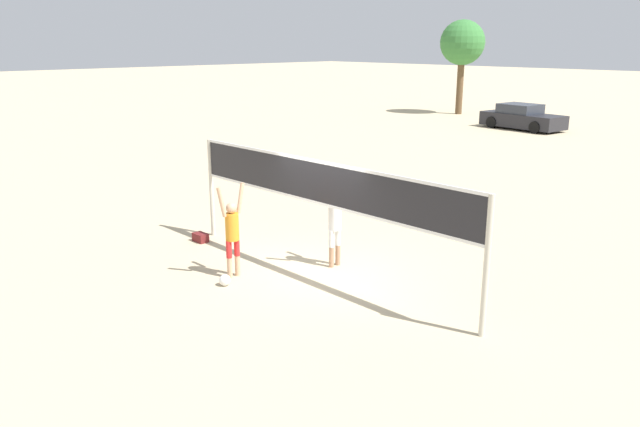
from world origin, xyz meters
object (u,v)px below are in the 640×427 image
object	(u,v)px
player_spiker	(232,229)
tree_left_cluster	(462,44)
volleyball	(225,280)
volleyball_net	(320,192)
gear_bag	(201,237)
player_blocker	(335,219)
parked_car_near	(522,118)

from	to	relation	value
player_spiker	tree_left_cluster	distance (m)	32.27
tree_left_cluster	volleyball	bearing A→B (deg)	-64.20
volleyball_net	tree_left_cluster	bearing A→B (deg)	118.72
gear_bag	tree_left_cluster	distance (m)	30.64
volleyball	tree_left_cluster	distance (m)	32.88
tree_left_cluster	player_blocker	bearing A→B (deg)	-61.02
gear_bag	volleyball	bearing A→B (deg)	-24.35
player_spiker	player_blocker	distance (m)	2.22
volleyball_net	tree_left_cluster	distance (m)	31.52
volleyball	parked_car_near	world-z (taller)	parked_car_near
volleyball_net	player_blocker	bearing A→B (deg)	105.97
volleyball_net	tree_left_cluster	xyz separation A→B (m)	(-15.09, 27.54, 2.78)
volleyball	gear_bag	distance (m)	3.04
volleyball	tree_left_cluster	world-z (taller)	tree_left_cluster
player_blocker	volleyball_net	bearing A→B (deg)	15.97
player_spiker	volleyball	bearing A→B (deg)	-146.86
player_blocker	parked_car_near	size ratio (longest dim) A/B	0.43
volleyball_net	player_spiker	distance (m)	1.97
volleyball	gear_bag	world-z (taller)	volleyball
parked_car_near	volleyball	bearing A→B (deg)	-66.95
parked_car_near	player_blocker	bearing A→B (deg)	-63.72
volleyball	gear_bag	size ratio (longest dim) A/B	0.59
gear_bag	tree_left_cluster	bearing A→B (deg)	112.12
gear_bag	volleyball_net	bearing A→B (deg)	8.31
player_spiker	parked_car_near	xyz separation A→B (m)	(-7.19, 25.09, -0.41)
player_spiker	gear_bag	distance (m)	2.78
parked_car_near	tree_left_cluster	bearing A→B (deg)	157.14
player_blocker	parked_car_near	distance (m)	24.53
player_spiker	gear_bag	size ratio (longest dim) A/B	5.00
volleyball_net	gear_bag	size ratio (longest dim) A/B	20.01
volleyball_net	volleyball	bearing A→B (deg)	-116.97
player_blocker	gear_bag	xyz separation A→B (m)	(-3.50, -1.15, -0.97)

